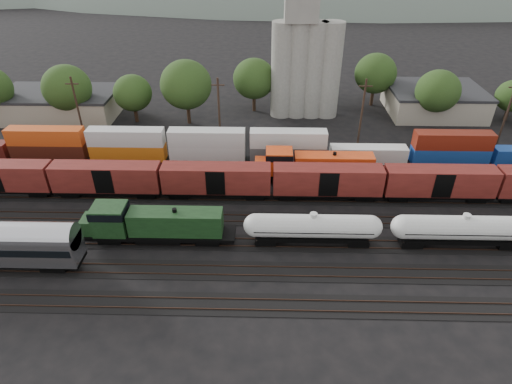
{
  "coord_description": "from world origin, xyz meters",
  "views": [
    {
      "loc": [
        -4.15,
        -45.81,
        33.71
      ],
      "look_at": [
        -5.29,
        2.0,
        3.0
      ],
      "focal_mm": 30.0,
      "sensor_mm": 36.0,
      "label": 1
    }
  ],
  "objects_px": {
    "orange_locomotive": "(311,165)",
    "grain_silo": "(306,59)",
    "tank_car_a": "(313,227)",
    "green_locomotive": "(149,224)"
  },
  "relations": [
    {
      "from": "green_locomotive",
      "to": "orange_locomotive",
      "type": "distance_m",
      "value": 25.59
    },
    {
      "from": "green_locomotive",
      "to": "tank_car_a",
      "type": "xyz_separation_m",
      "value": [
        19.61,
        -0.0,
        -0.21
      ]
    },
    {
      "from": "tank_car_a",
      "to": "grain_silo",
      "type": "xyz_separation_m",
      "value": [
        1.64,
        41.0,
        8.67
      ]
    },
    {
      "from": "tank_car_a",
      "to": "orange_locomotive",
      "type": "height_order",
      "value": "orange_locomotive"
    },
    {
      "from": "tank_car_a",
      "to": "green_locomotive",
      "type": "bearing_deg",
      "value": 180.0
    },
    {
      "from": "green_locomotive",
      "to": "grain_silo",
      "type": "bearing_deg",
      "value": 62.6
    },
    {
      "from": "tank_car_a",
      "to": "orange_locomotive",
      "type": "distance_m",
      "value": 15.04
    },
    {
      "from": "orange_locomotive",
      "to": "grain_silo",
      "type": "xyz_separation_m",
      "value": [
        0.52,
        26.0,
        8.51
      ]
    },
    {
      "from": "tank_car_a",
      "to": "orange_locomotive",
      "type": "bearing_deg",
      "value": 85.75
    },
    {
      "from": "green_locomotive",
      "to": "tank_car_a",
      "type": "relative_size",
      "value": 1.13
    }
  ]
}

